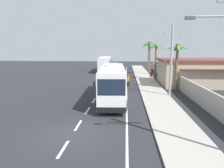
% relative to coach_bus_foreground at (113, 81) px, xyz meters
% --- Properties ---
extents(ground_plane, '(160.00, 160.00, 0.00)m').
position_rel_coach_bus_foreground_xyz_m(ground_plane, '(-1.95, -9.39, -1.97)').
color(ground_plane, '#28282D').
extents(sidewalk_kerb, '(3.20, 90.00, 0.14)m').
position_rel_coach_bus_foreground_xyz_m(sidewalk_kerb, '(4.85, 0.61, -1.90)').
color(sidewalk_kerb, '#A8A399').
rests_on(sidewalk_kerb, ground).
extents(lane_markings, '(3.63, 71.00, 0.01)m').
position_rel_coach_bus_foreground_xyz_m(lane_markings, '(0.16, 5.27, -1.97)').
color(lane_markings, white).
rests_on(lane_markings, ground).
extents(boundary_wall, '(0.24, 60.00, 1.86)m').
position_rel_coach_bus_foreground_xyz_m(boundary_wall, '(8.65, 4.61, -1.04)').
color(boundary_wall, '#9E998E').
rests_on(boundary_wall, ground).
extents(coach_bus_foreground, '(3.26, 11.96, 3.79)m').
position_rel_coach_bus_foreground_xyz_m(coach_bus_foreground, '(0.00, 0.00, 0.00)').
color(coach_bus_foreground, white).
rests_on(coach_bus_foreground, ground).
extents(coach_bus_far_lane, '(3.39, 11.99, 3.74)m').
position_rel_coach_bus_foreground_xyz_m(coach_bus_far_lane, '(-3.71, 28.09, -0.02)').
color(coach_bus_far_lane, white).
rests_on(coach_bus_far_lane, ground).
extents(motorcycle_beside_bus, '(0.56, 1.96, 1.61)m').
position_rel_coach_bus_foreground_xyz_m(motorcycle_beside_bus, '(1.71, 8.66, -1.32)').
color(motorcycle_beside_bus, black).
rests_on(motorcycle_beside_bus, ground).
extents(pedestrian_near_kerb, '(0.36, 0.36, 1.77)m').
position_rel_coach_bus_foreground_xyz_m(pedestrian_near_kerb, '(5.52, 12.42, -0.91)').
color(pedestrian_near_kerb, beige).
rests_on(pedestrian_near_kerb, sidewalk_kerb).
extents(utility_pole_mid, '(2.25, 0.24, 8.04)m').
position_rel_coach_bus_foreground_xyz_m(utility_pole_mid, '(6.51, 2.08, 2.25)').
color(utility_pole_mid, '#9E9E99').
rests_on(utility_pole_mid, ground).
extents(palm_nearest, '(3.82, 3.85, 6.97)m').
position_rel_coach_bus_foreground_xyz_m(palm_nearest, '(6.41, 22.75, 2.94)').
color(palm_nearest, brown).
rests_on(palm_nearest, ground).
extents(palm_second, '(2.75, 2.62, 6.12)m').
position_rel_coach_bus_foreground_xyz_m(palm_second, '(8.07, 5.98, 2.20)').
color(palm_second, brown).
rests_on(palm_second, ground).
extents(palm_third, '(2.75, 2.85, 6.20)m').
position_rel_coach_bus_foreground_xyz_m(palm_third, '(6.62, 15.11, 2.13)').
color(palm_third, brown).
rests_on(palm_third, ground).
extents(palm_fourth, '(2.65, 2.79, 7.26)m').
position_rel_coach_bus_foreground_xyz_m(palm_fourth, '(6.89, 30.04, 3.45)').
color(palm_fourth, brown).
rests_on(palm_fourth, ground).
extents(roadside_building, '(12.83, 9.09, 3.94)m').
position_rel_coach_bus_foreground_xyz_m(roadside_building, '(12.87, 10.13, 0.01)').
color(roadside_building, tan).
rests_on(roadside_building, ground).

